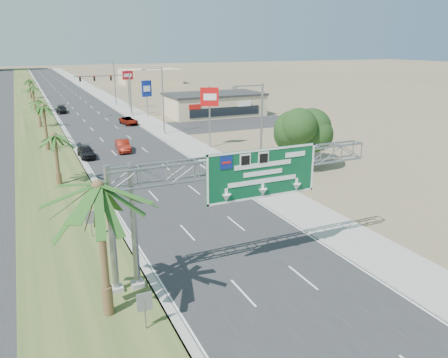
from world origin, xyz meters
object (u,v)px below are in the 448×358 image
Objects in this scene: palm_near at (98,187)px; car_far at (61,110)px; car_right_lane at (129,121)px; pole_sign_blue at (147,90)px; pole_sign_red_near at (209,100)px; car_mid_lane at (123,146)px; store_building at (214,105)px; pole_sign_red_far at (128,78)px; signal_mast at (120,91)px; sign_gantry at (236,174)px; car_left_lane at (86,152)px.

palm_near is 1.73× the size of car_far.
pole_sign_blue reaches higher than car_right_lane.
car_mid_lane is at bearing 167.19° from pole_sign_red_near.
pole_sign_red_far reaches higher than store_building.
pole_sign_red_far is (13.85, 0.22, 5.71)m from car_far.
palm_near is at bearing -103.91° from pole_sign_red_far.
pole_sign_blue is at bearing 46.07° from car_right_lane.
pole_sign_blue is (19.04, 61.96, -1.89)m from palm_near.
signal_mast reaches higher than store_building.
palm_near is at bearing -118.28° from store_building.
car_right_lane is 0.57× the size of pole_sign_red_far.
sign_gantry is 3.70× the size of car_mid_lane.
car_left_lane reaches higher than car_far.
pole_sign_blue is (-0.59, 29.01, -1.27)m from pole_sign_red_near.
car_far is at bearing 109.03° from car_right_lane.
pole_sign_blue is at bearing 79.71° from sign_gantry.
pole_sign_red_far is (-12.92, 15.78, 4.41)m from store_building.
car_left_lane is 0.94× the size of car_right_lane.
car_left_lane is at bearing 83.79° from palm_near.
signal_mast is at bearing 82.62° from car_mid_lane.
sign_gantry is 2.06× the size of pole_sign_red_near.
palm_near reaches higher than signal_mast.
car_left_lane is (-10.67, -29.99, -4.11)m from signal_mast.
signal_mast is 18.08m from store_building.
sign_gantry is 3.47× the size of car_far.
sign_gantry is 33.08m from pole_sign_red_near.
signal_mast is 29.38m from car_mid_lane.
car_right_lane is at bearing -169.60° from store_building.
pole_sign_red_far reaches higher than car_right_lane.
pole_sign_red_far is (9.80, 38.30, 5.66)m from car_mid_lane.
car_far is (-4.05, 38.08, -0.05)m from car_mid_lane.
pole_sign_red_near is at bearing 69.68° from sign_gantry.
car_mid_lane is 28.83m from pole_sign_blue.
palm_near is 0.46× the size of store_building.
pole_sign_red_far is (18.28, 73.78, -0.53)m from palm_near.
sign_gantry is 3.84× the size of car_left_lane.
sign_gantry is at bearing -100.29° from pole_sign_blue.
pole_sign_red_far is at bearing 91.90° from pole_sign_red_near.
store_building is 36.53m from car_left_lane.
store_building is at bearing 65.21° from pole_sign_red_near.
car_mid_lane is (-5.89, -28.49, -4.10)m from signal_mast.
palm_near is 0.81× the size of signal_mast.
signal_mast is 1.47× the size of pole_sign_blue.
sign_gantry is 2.01× the size of palm_near.
pole_sign_red_near is at bearing -80.38° from signal_mast.
sign_gantry is at bearing -98.03° from pole_sign_red_far.
store_building is (23.06, 56.07, -4.06)m from sign_gantry.
car_left_lane reaches higher than car_right_lane.
car_mid_lane is 0.56× the size of pole_sign_red_far.
car_left_lane is 0.54× the size of pole_sign_red_far.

